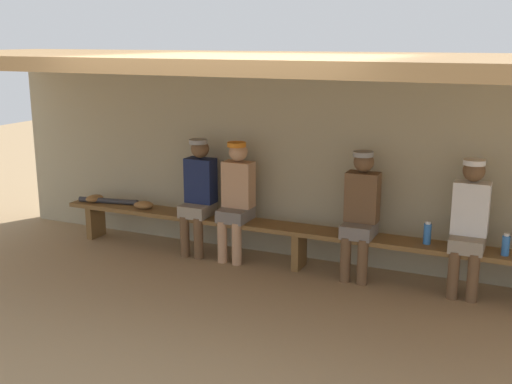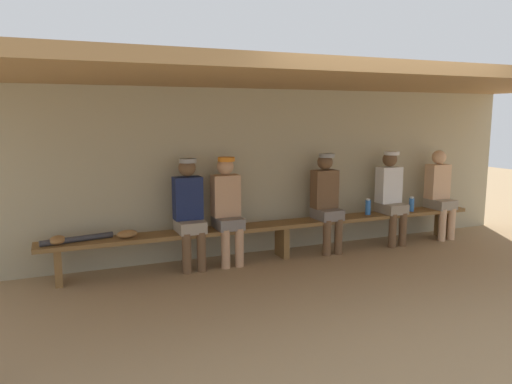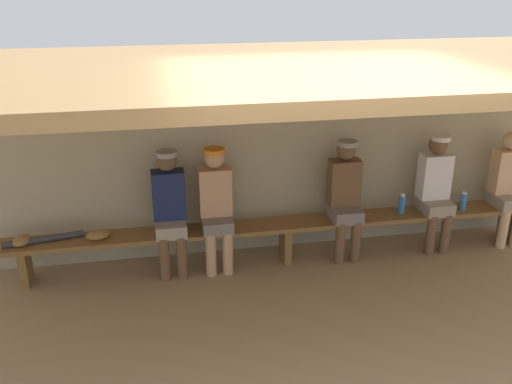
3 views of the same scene
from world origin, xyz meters
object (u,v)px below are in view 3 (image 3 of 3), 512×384
baseball_glove_tan (22,240)px  baseball_glove_dark_brown (98,235)px  bench (286,228)px  player_shirtless_tan (170,207)px  water_bottle_orange (402,204)px  player_rightmost (345,194)px  player_leftmost (216,203)px  player_in_blue (508,183)px  baseball_bat (44,239)px  water_bottle_green (463,201)px  player_with_sunglasses (436,187)px

baseball_glove_tan → baseball_glove_dark_brown: (0.74, -0.01, 0.00)m
bench → player_shirtless_tan: player_shirtless_tan is taller
player_shirtless_tan → water_bottle_orange: (2.60, 0.00, -0.18)m
baseball_glove_dark_brown → player_rightmost: bearing=-13.3°
player_leftmost → water_bottle_orange: player_leftmost is taller
player_in_blue → player_shirtless_tan: (-3.90, 0.00, 0.02)m
player_in_blue → baseball_bat: player_in_blue is taller
bench → player_shirtless_tan: (-1.25, 0.00, 0.36)m
player_leftmost → baseball_bat: 1.79m
baseball_glove_dark_brown → baseball_bat: size_ratio=0.30×
baseball_glove_tan → baseball_glove_dark_brown: bearing=-76.5°
water_bottle_green → player_leftmost: bearing=179.1°
water_bottle_orange → baseball_bat: bearing=-179.9°
player_rightmost → player_with_sunglasses: bearing=0.0°
player_with_sunglasses → player_in_blue: bearing=-0.0°
baseball_glove_tan → baseball_glove_dark_brown: 0.74m
baseball_glove_tan → baseball_bat: size_ratio=0.30×
water_bottle_orange → player_with_sunglasses: bearing=-0.5°
player_with_sunglasses → water_bottle_orange: bearing=179.5°
baseball_glove_tan → baseball_bat: (0.21, 0.01, -0.01)m
player_in_blue → baseball_glove_dark_brown: size_ratio=5.56×
water_bottle_orange → water_bottle_green: size_ratio=1.07×
player_rightmost → water_bottle_green: 1.43m
player_in_blue → player_with_sunglasses: (-0.91, 0.00, 0.02)m
water_bottle_orange → baseball_bat: size_ratio=0.29×
player_with_sunglasses → water_bottle_green: 0.39m
player_rightmost → player_with_sunglasses: size_ratio=1.00×
water_bottle_orange → baseball_glove_tan: water_bottle_orange is taller
bench → water_bottle_orange: bearing=0.3°
bench → player_rightmost: bearing=0.3°
baseball_glove_dark_brown → player_leftmost: bearing=-12.6°
player_with_sunglasses → player_rightmost: bearing=180.0°
player_in_blue → water_bottle_green: (-0.56, -0.04, -0.17)m
player_shirtless_tan → baseball_glove_tan: player_shirtless_tan is taller
player_leftmost → player_with_sunglasses: bearing=0.0°
water_bottle_orange → baseball_bat: water_bottle_orange is taller
bench → baseball_glove_tan: size_ratio=25.00×
bench → water_bottle_orange: 1.37m
player_shirtless_tan → baseball_glove_tan: 1.51m
player_with_sunglasses → baseball_bat: size_ratio=1.71×
bench → baseball_glove_dark_brown: bearing=-179.3°
water_bottle_orange → baseball_glove_dark_brown: bearing=-179.5°
bench → baseball_glove_tan: (-2.74, -0.01, 0.12)m
player_shirtless_tan → baseball_bat: size_ratio=1.71×
baseball_glove_dark_brown → baseball_bat: (-0.54, 0.02, -0.01)m
bench → player_with_sunglasses: 1.78m
bench → water_bottle_green: bearing=-1.1°
water_bottle_orange → water_bottle_green: (0.73, -0.05, -0.01)m
water_bottle_orange → bench: bearing=-179.7°
water_bottle_green → baseball_glove_dark_brown: 4.08m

